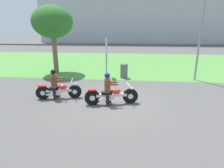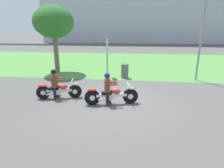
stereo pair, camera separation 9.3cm
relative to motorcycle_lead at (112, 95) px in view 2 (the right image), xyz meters
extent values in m
plane|color=#565451|center=(-0.06, 0.27, -0.40)|extent=(120.00, 120.00, 0.00)
cube|color=#549342|center=(-0.06, 9.79, -0.40)|extent=(60.00, 12.00, 0.01)
cube|color=#B2B7C1|center=(5.39, 33.43, 6.25)|extent=(44.94, 8.00, 13.30)
cylinder|color=black|center=(0.80, 0.18, -0.07)|extent=(0.68, 0.26, 0.67)
cylinder|color=silver|center=(0.80, 0.18, -0.07)|extent=(0.26, 0.19, 0.23)
cylinder|color=black|center=(-0.81, -0.18, -0.07)|extent=(0.68, 0.26, 0.67)
cylinder|color=silver|center=(-0.81, -0.18, -0.07)|extent=(0.26, 0.19, 0.23)
cube|color=silver|center=(-0.01, 0.00, 0.01)|extent=(1.32, 0.43, 0.12)
cube|color=silver|center=(-0.06, -0.01, -0.01)|extent=(0.36, 0.30, 0.28)
ellipsoid|color=red|center=(0.17, 0.04, 0.19)|extent=(0.48, 0.33, 0.22)
cube|color=black|center=(-0.22, -0.05, 0.11)|extent=(0.48, 0.33, 0.10)
cube|color=red|center=(-0.81, -0.18, 0.29)|extent=(0.40, 0.27, 0.06)
cylinder|color=silver|center=(0.75, 0.17, 0.18)|extent=(0.26, 0.10, 0.53)
cylinder|color=silver|center=(0.70, 0.16, 0.47)|extent=(0.18, 0.65, 0.04)
sphere|color=white|center=(0.86, 0.19, 0.29)|extent=(0.16, 0.16, 0.16)
cylinder|color=silver|center=(-0.27, -0.20, -0.13)|extent=(0.55, 0.20, 0.08)
cylinder|color=black|center=(-0.22, 0.14, -0.11)|extent=(0.12, 0.12, 0.58)
cube|color=#593319|center=(-0.16, 0.15, -0.35)|extent=(0.26, 0.15, 0.10)
cylinder|color=black|center=(-0.14, -0.21, -0.11)|extent=(0.12, 0.12, 0.58)
cube|color=#593319|center=(-0.08, -0.20, -0.35)|extent=(0.26, 0.15, 0.10)
cube|color=brown|center=(-0.18, -0.04, 0.46)|extent=(0.30, 0.42, 0.56)
cylinder|color=brown|center=(-0.01, 0.18, 0.54)|extent=(0.43, 0.18, 0.09)
cylinder|color=brown|center=(0.07, -0.16, 0.54)|extent=(0.43, 0.18, 0.09)
sphere|color=#996B4C|center=(-0.18, -0.04, 0.86)|extent=(0.20, 0.20, 0.20)
sphere|color=navy|center=(-0.18, -0.04, 0.89)|extent=(0.24, 0.24, 0.24)
cylinder|color=black|center=(-1.81, 0.59, -0.09)|extent=(0.63, 0.25, 0.62)
cylinder|color=silver|center=(-1.81, 0.59, -0.09)|extent=(0.24, 0.18, 0.22)
cylinder|color=black|center=(-3.22, 0.27, -0.09)|extent=(0.63, 0.25, 0.62)
cylinder|color=silver|center=(-3.22, 0.27, -0.09)|extent=(0.24, 0.18, 0.22)
cube|color=silver|center=(-2.51, 0.43, -0.01)|extent=(1.16, 0.39, 0.12)
cube|color=silver|center=(-2.56, 0.42, -0.03)|extent=(0.36, 0.30, 0.28)
ellipsoid|color=red|center=(-2.34, 0.47, 0.17)|extent=(0.48, 0.33, 0.22)
cube|color=black|center=(-2.73, 0.38, 0.09)|extent=(0.48, 0.33, 0.10)
cube|color=red|center=(-3.22, 0.27, 0.25)|extent=(0.40, 0.27, 0.06)
cylinder|color=silver|center=(-1.85, 0.58, 0.16)|extent=(0.26, 0.10, 0.53)
cylinder|color=silver|center=(-1.90, 0.57, 0.45)|extent=(0.18, 0.65, 0.04)
sphere|color=white|center=(-1.75, 0.60, 0.27)|extent=(0.16, 0.16, 0.16)
cylinder|color=silver|center=(-2.78, 0.23, -0.15)|extent=(0.55, 0.20, 0.08)
cylinder|color=black|center=(-2.73, 0.57, -0.12)|extent=(0.12, 0.12, 0.56)
cube|color=#593319|center=(-2.67, 0.58, -0.35)|extent=(0.26, 0.15, 0.10)
cylinder|color=black|center=(-2.65, 0.21, -0.12)|extent=(0.12, 0.12, 0.56)
cube|color=#593319|center=(-2.59, 0.23, -0.35)|extent=(0.26, 0.15, 0.10)
cube|color=brown|center=(-2.69, 0.39, 0.44)|extent=(0.30, 0.42, 0.56)
cylinder|color=brown|center=(-2.51, 0.60, 0.52)|extent=(0.43, 0.18, 0.09)
cylinder|color=brown|center=(-2.44, 0.27, 0.52)|extent=(0.43, 0.18, 0.09)
sphere|color=tan|center=(-2.69, 0.39, 0.84)|extent=(0.20, 0.20, 0.20)
sphere|color=black|center=(-2.69, 0.39, 0.87)|extent=(0.24, 0.24, 0.24)
cylinder|color=brown|center=(-4.57, 5.37, 0.88)|extent=(0.33, 0.33, 2.57)
ellipsoid|color=#2D6B28|center=(-4.57, 5.37, 3.12)|extent=(2.73, 2.73, 2.18)
cylinder|color=gray|center=(4.80, 4.35, 2.44)|extent=(0.12, 0.12, 5.68)
cylinder|color=#595E5B|center=(0.35, 4.40, 0.06)|extent=(0.47, 0.47, 0.92)
cylinder|color=gray|center=(-0.81, 4.60, 0.90)|extent=(0.08, 0.08, 2.60)
cube|color=silver|center=(-0.81, 4.60, 1.65)|extent=(0.04, 0.60, 0.90)
camera|label=1|loc=(0.78, -7.65, 2.87)|focal=30.54mm
camera|label=2|loc=(0.87, -7.64, 2.87)|focal=30.54mm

